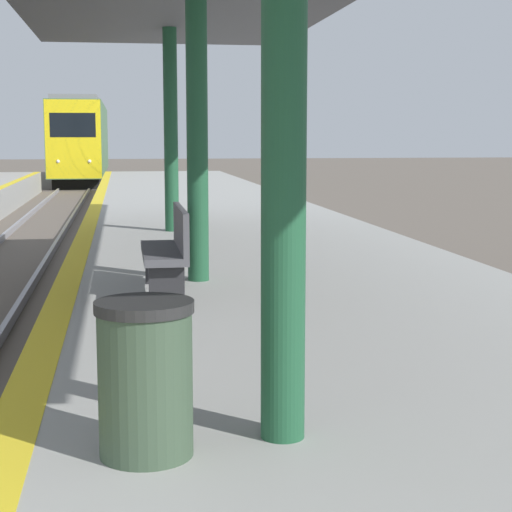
{
  "coord_description": "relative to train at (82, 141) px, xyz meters",
  "views": [
    {
      "loc": [
        2.3,
        -1.59,
        2.61
      ],
      "look_at": [
        5.71,
        20.24,
        -0.48
      ],
      "focal_mm": 60.0,
      "sensor_mm": 36.0,
      "label": 1
    }
  ],
  "objects": [
    {
      "name": "train",
      "position": [
        0.0,
        0.0,
        0.0
      ],
      "size": [
        2.71,
        18.62,
        4.64
      ],
      "color": "black",
      "rests_on": "ground"
    },
    {
      "name": "bench",
      "position": [
        2.78,
        -42.44,
        -0.93
      ],
      "size": [
        0.44,
        1.6,
        0.92
      ],
      "color": "#4C4C51",
      "rests_on": "platform_right"
    },
    {
      "name": "trash_bin",
      "position": [
        2.4,
        -47.11,
        -1.0
      ],
      "size": [
        0.52,
        0.52,
        0.83
      ],
      "color": "#384C38",
      "rests_on": "platform_right"
    }
  ]
}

